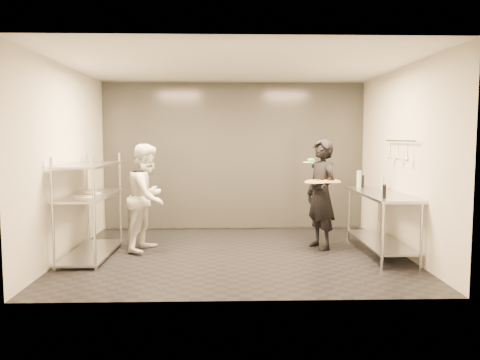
{
  "coord_description": "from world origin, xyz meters",
  "views": [
    {
      "loc": [
        -0.14,
        -6.88,
        1.76
      ],
      "look_at": [
        0.07,
        0.24,
        1.1
      ],
      "focal_mm": 35.0,
      "sensor_mm": 36.0,
      "label": 1
    }
  ],
  "objects_px": {
    "chef": "(147,197)",
    "pos_monitor": "(384,191)",
    "bottle_green": "(359,179)",
    "waiter": "(321,194)",
    "pass_rack": "(90,204)",
    "bottle_dark": "(362,181)",
    "pizza_plate_near": "(315,182)",
    "salad_plate": "(311,161)",
    "pizza_plate_far": "(331,181)",
    "bottle_clear": "(382,183)",
    "prep_counter": "(381,212)"
  },
  "relations": [
    {
      "from": "salad_plate",
      "to": "pos_monitor",
      "type": "xyz_separation_m",
      "value": [
        0.82,
        -1.15,
        -0.36
      ]
    },
    {
      "from": "pizza_plate_far",
      "to": "bottle_dark",
      "type": "height_order",
      "value": "bottle_dark"
    },
    {
      "from": "chef",
      "to": "bottle_green",
      "type": "xyz_separation_m",
      "value": [
        3.43,
        0.44,
        0.24
      ]
    },
    {
      "from": "pos_monitor",
      "to": "bottle_green",
      "type": "height_order",
      "value": "bottle_green"
    },
    {
      "from": "chef",
      "to": "pos_monitor",
      "type": "distance_m",
      "value": 3.53
    },
    {
      "from": "pass_rack",
      "to": "waiter",
      "type": "height_order",
      "value": "waiter"
    },
    {
      "from": "pos_monitor",
      "to": "bottle_green",
      "type": "relative_size",
      "value": 0.87
    },
    {
      "from": "pizza_plate_near",
      "to": "bottle_green",
      "type": "relative_size",
      "value": 1.16
    },
    {
      "from": "waiter",
      "to": "bottle_dark",
      "type": "xyz_separation_m",
      "value": [
        0.78,
        0.45,
        0.16
      ]
    },
    {
      "from": "pizza_plate_far",
      "to": "bottle_clear",
      "type": "xyz_separation_m",
      "value": [
        0.9,
        0.34,
        -0.06
      ]
    },
    {
      "from": "pass_rack",
      "to": "bottle_green",
      "type": "height_order",
      "value": "pass_rack"
    },
    {
      "from": "pizza_plate_near",
      "to": "bottle_clear",
      "type": "xyz_separation_m",
      "value": [
        1.14,
        0.32,
        -0.05
      ]
    },
    {
      "from": "bottle_clear",
      "to": "bottle_dark",
      "type": "distance_m",
      "value": 0.38
    },
    {
      "from": "waiter",
      "to": "salad_plate",
      "type": "bearing_deg",
      "value": 174.46
    },
    {
      "from": "pass_rack",
      "to": "prep_counter",
      "type": "bearing_deg",
      "value": 0.03
    },
    {
      "from": "pass_rack",
      "to": "pizza_plate_near",
      "type": "distance_m",
      "value": 3.39
    },
    {
      "from": "pizza_plate_far",
      "to": "waiter",
      "type": "bearing_deg",
      "value": 120.11
    },
    {
      "from": "chef",
      "to": "bottle_green",
      "type": "relative_size",
      "value": 5.83
    },
    {
      "from": "pass_rack",
      "to": "bottle_dark",
      "type": "bearing_deg",
      "value": 10.64
    },
    {
      "from": "pizza_plate_near",
      "to": "pos_monitor",
      "type": "distance_m",
      "value": 1.08
    },
    {
      "from": "salad_plate",
      "to": "bottle_clear",
      "type": "distance_m",
      "value": 1.19
    },
    {
      "from": "pos_monitor",
      "to": "bottle_dark",
      "type": "height_order",
      "value": "bottle_dark"
    },
    {
      "from": "chef",
      "to": "pos_monitor",
      "type": "relative_size",
      "value": 6.68
    },
    {
      "from": "prep_counter",
      "to": "pizza_plate_near",
      "type": "relative_size",
      "value": 5.47
    },
    {
      "from": "salad_plate",
      "to": "bottle_dark",
      "type": "relative_size",
      "value": 1.27
    },
    {
      "from": "pos_monitor",
      "to": "chef",
      "type": "bearing_deg",
      "value": -173.82
    },
    {
      "from": "waiter",
      "to": "bottle_dark",
      "type": "height_order",
      "value": "waiter"
    },
    {
      "from": "pass_rack",
      "to": "bottle_clear",
      "type": "bearing_deg",
      "value": 6.45
    },
    {
      "from": "bottle_dark",
      "to": "chef",
      "type": "bearing_deg",
      "value": -172.46
    },
    {
      "from": "salad_plate",
      "to": "bottle_green",
      "type": "xyz_separation_m",
      "value": [
        0.82,
        0.1,
        -0.31
      ]
    },
    {
      "from": "pizza_plate_far",
      "to": "prep_counter",
      "type": "bearing_deg",
      "value": -12.64
    },
    {
      "from": "pizza_plate_near",
      "to": "waiter",
      "type": "bearing_deg",
      "value": 51.41
    },
    {
      "from": "prep_counter",
      "to": "bottle_clear",
      "type": "distance_m",
      "value": 0.67
    },
    {
      "from": "pass_rack",
      "to": "pos_monitor",
      "type": "relative_size",
      "value": 6.47
    },
    {
      "from": "pass_rack",
      "to": "salad_plate",
      "type": "distance_m",
      "value": 3.51
    },
    {
      "from": "salad_plate",
      "to": "bottle_green",
      "type": "distance_m",
      "value": 0.88
    },
    {
      "from": "bottle_green",
      "to": "bottle_clear",
      "type": "xyz_separation_m",
      "value": [
        0.3,
        -0.27,
        -0.04
      ]
    },
    {
      "from": "pizza_plate_near",
      "to": "bottle_clear",
      "type": "bearing_deg",
      "value": 15.48
    },
    {
      "from": "waiter",
      "to": "pizza_plate_far",
      "type": "bearing_deg",
      "value": 6.33
    },
    {
      "from": "pass_rack",
      "to": "bottle_dark",
      "type": "distance_m",
      "value": 4.35
    },
    {
      "from": "pos_monitor",
      "to": "pizza_plate_near",
      "type": "bearing_deg",
      "value": 161.27
    },
    {
      "from": "pass_rack",
      "to": "chef",
      "type": "height_order",
      "value": "chef"
    },
    {
      "from": "pass_rack",
      "to": "pizza_plate_near",
      "type": "relative_size",
      "value": 4.86
    },
    {
      "from": "pass_rack",
      "to": "pos_monitor",
      "type": "xyz_separation_m",
      "value": [
        4.21,
        -0.47,
        0.24
      ]
    },
    {
      "from": "waiter",
      "to": "bottle_green",
      "type": "height_order",
      "value": "waiter"
    },
    {
      "from": "bottle_clear",
      "to": "bottle_dark",
      "type": "relative_size",
      "value": 1.03
    },
    {
      "from": "waiter",
      "to": "salad_plate",
      "type": "xyz_separation_m",
      "value": [
        -0.11,
        0.33,
        0.51
      ]
    },
    {
      "from": "prep_counter",
      "to": "chef",
      "type": "distance_m",
      "value": 3.57
    },
    {
      "from": "waiter",
      "to": "pizza_plate_near",
      "type": "height_order",
      "value": "waiter"
    },
    {
      "from": "salad_plate",
      "to": "chef",
      "type": "bearing_deg",
      "value": -172.5
    }
  ]
}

